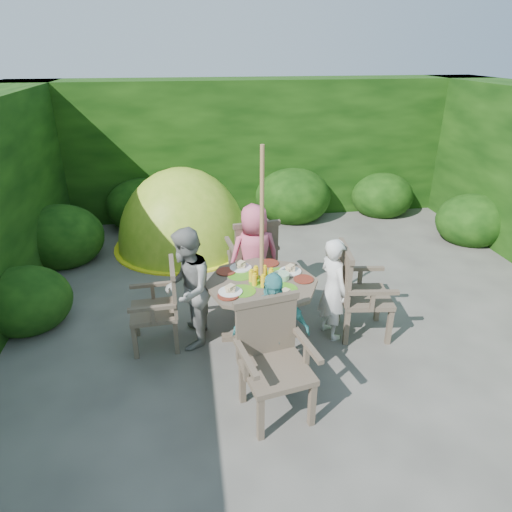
{
  "coord_description": "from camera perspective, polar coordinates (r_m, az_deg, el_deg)",
  "views": [
    {
      "loc": [
        -1.35,
        -4.8,
        3.06
      ],
      "look_at": [
        -0.64,
        -0.1,
        0.85
      ],
      "focal_mm": 32.0,
      "sensor_mm": 36.0,
      "label": 1
    }
  ],
  "objects": [
    {
      "name": "hedge_enclosure",
      "position": [
        6.54,
        3.67,
        8.82
      ],
      "size": [
        9.0,
        9.0,
        2.5
      ],
      "color": "black",
      "rests_on": "ground"
    },
    {
      "name": "garden_chair_left",
      "position": [
        5.07,
        -11.81,
        -6.0
      ],
      "size": [
        0.53,
        0.58,
        0.93
      ],
      "rotation": [
        0.0,
        0.0,
        -1.52
      ],
      "color": "#463A2E",
      "rests_on": "ground"
    },
    {
      "name": "parasol_pole",
      "position": [
        4.78,
        0.72,
        0.72
      ],
      "size": [
        0.05,
        0.05,
        2.2
      ],
      "primitive_type": "cylinder",
      "rotation": [
        0.0,
        0.0,
        -0.05
      ],
      "color": "olive",
      "rests_on": "ground"
    },
    {
      "name": "child_left",
      "position": [
        4.95,
        -8.57,
        -4.1
      ],
      "size": [
        0.59,
        0.72,
        1.36
      ],
      "primitive_type": "imported",
      "rotation": [
        0.0,
        0.0,
        -1.69
      ],
      "color": "gray",
      "rests_on": "ground"
    },
    {
      "name": "ground",
      "position": [
        5.85,
        6.07,
        -6.74
      ],
      "size": [
        60.0,
        60.0,
        0.0
      ],
      "primitive_type": "plane",
      "color": "#494641",
      "rests_on": "ground"
    },
    {
      "name": "child_back",
      "position": [
        5.68,
        -0.21,
        0.02
      ],
      "size": [
        0.7,
        0.51,
        1.33
      ],
      "primitive_type": "imported",
      "rotation": [
        0.0,
        0.0,
        3.29
      ],
      "color": "#D45773",
      "rests_on": "ground"
    },
    {
      "name": "garden_chair_front",
      "position": [
        4.13,
        2.12,
        -12.56
      ],
      "size": [
        0.71,
        0.66,
        1.03
      ],
      "rotation": [
        0.0,
        0.0,
        0.2
      ],
      "color": "#463A2E",
      "rests_on": "ground"
    },
    {
      "name": "child_right",
      "position": [
        5.15,
        9.59,
        -4.04
      ],
      "size": [
        0.4,
        0.5,
        1.19
      ],
      "primitive_type": "imported",
      "rotation": [
        0.0,
        0.0,
        1.87
      ],
      "color": "silver",
      "rests_on": "ground"
    },
    {
      "name": "patio_table",
      "position": [
        5.0,
        0.74,
        -4.39
      ],
      "size": [
        1.31,
        1.31,
        0.87
      ],
      "rotation": [
        0.0,
        0.0,
        -0.05
      ],
      "color": "#463A2E",
      "rests_on": "ground"
    },
    {
      "name": "dome_tent",
      "position": [
        7.74,
        -8.97,
        1.32
      ],
      "size": [
        2.65,
        2.65,
        2.61
      ],
      "rotation": [
        0.0,
        0.0,
        -0.28
      ],
      "color": "#88B522",
      "rests_on": "ground"
    },
    {
      "name": "garden_chair_right",
      "position": [
        5.26,
        12.59,
        -4.24
      ],
      "size": [
        0.62,
        0.68,
        1.03
      ],
      "rotation": [
        0.0,
        0.0,
        1.45
      ],
      "color": "#463A2E",
      "rests_on": "ground"
    },
    {
      "name": "child_front",
      "position": [
        4.32,
        1.9,
        -9.49
      ],
      "size": [
        0.75,
        0.38,
        1.24
      ],
      "primitive_type": "imported",
      "rotation": [
        0.0,
        0.0,
        -0.11
      ],
      "color": "teal",
      "rests_on": "ground"
    },
    {
      "name": "garden_chair_back",
      "position": [
        6.0,
        -0.34,
        0.15
      ],
      "size": [
        0.67,
        0.62,
        1.02
      ],
      "rotation": [
        0.0,
        0.0,
        3.26
      ],
      "color": "#463A2E",
      "rests_on": "ground"
    }
  ]
}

